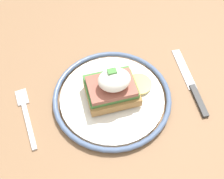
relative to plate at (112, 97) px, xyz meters
name	(u,v)px	position (x,y,z in m)	size (l,w,h in m)	color
dining_table	(120,118)	(0.02, 0.01, -0.12)	(1.10, 0.77, 0.73)	#846042
plate	(112,97)	(0.00, 0.00, 0.00)	(0.24, 0.24, 0.02)	silver
sandwich	(113,87)	(0.00, 0.00, 0.04)	(0.13, 0.08, 0.08)	#9E703D
fork	(26,114)	(-0.17, 0.01, -0.01)	(0.03, 0.14, 0.00)	silver
knife	(192,86)	(0.17, -0.01, -0.01)	(0.03, 0.18, 0.01)	#2D2D2D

